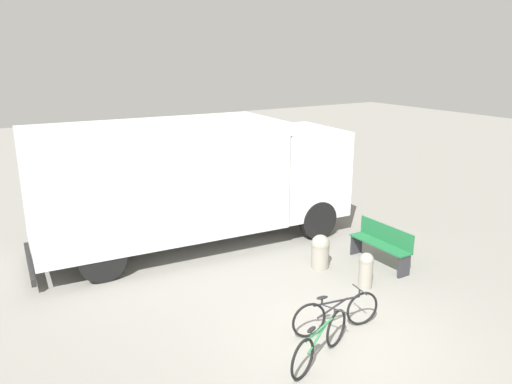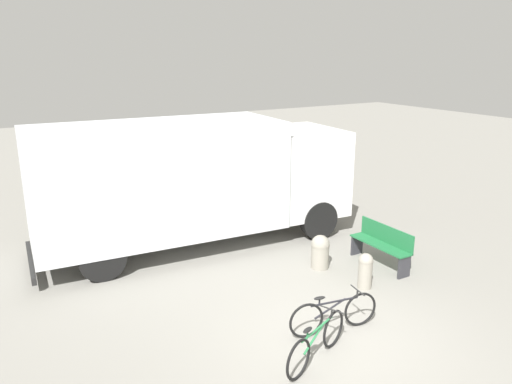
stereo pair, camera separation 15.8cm
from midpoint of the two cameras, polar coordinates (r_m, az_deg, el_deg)
name	(u,v)px [view 1 (the left image)]	position (r m, az deg, el deg)	size (l,w,h in m)	color
ground_plane	(338,343)	(9.00, 8.79, -16.69)	(60.00, 60.00, 0.00)	gray
delivery_truck	(191,178)	(12.47, -7.74, 1.58)	(8.13, 2.94, 3.17)	silver
park_bench	(382,243)	(11.94, 13.83, -5.67)	(0.41, 1.64, 0.94)	#1E6638
bicycle_near	(320,342)	(8.35, 6.78, -16.62)	(1.63, 0.73, 0.73)	black
bicycle_middle	(336,313)	(9.16, 8.62, -13.52)	(1.72, 0.46, 0.73)	black
bollard_near_bench	(366,269)	(10.79, 12.04, -8.56)	(0.30, 0.30, 0.77)	gray
bollard_far_bench	(320,250)	(11.55, 6.97, -6.64)	(0.43, 0.43, 0.79)	gray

